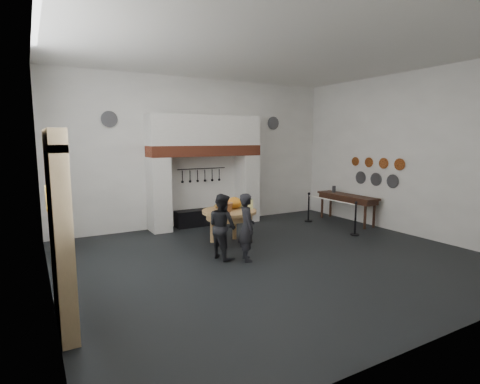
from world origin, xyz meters
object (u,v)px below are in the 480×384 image
visitor_near (247,227)px  barrier_post_near (355,219)px  visitor_far (222,226)px  work_table (229,211)px  iron_range (205,217)px  barrier_post_far (309,208)px  side_table (347,196)px

visitor_near → barrier_post_near: 3.77m
visitor_near → visitor_far: bearing=60.3°
barrier_post_near → visitor_far: bearing=179.8°
work_table → visitor_near: visitor_near is taller
iron_range → visitor_near: (-0.63, -3.61, 0.50)m
barrier_post_near → barrier_post_far: size_ratio=1.00×
work_table → side_table: bearing=4.2°
side_table → barrier_post_near: 1.69m
work_table → barrier_post_near: 3.61m
iron_range → work_table: bearing=-98.5°
visitor_far → barrier_post_far: (4.14, 1.98, -0.28)m
side_table → barrier_post_far: 1.28m
visitor_far → barrier_post_near: 4.15m
iron_range → visitor_near: 3.70m
visitor_far → barrier_post_far: 4.60m
work_table → barrier_post_near: bearing=-15.8°
side_table → work_table: bearing=-175.8°
visitor_near → barrier_post_near: (3.74, 0.38, -0.30)m
work_table → barrier_post_far: size_ratio=1.54×
work_table → visitor_far: bearing=-125.6°
iron_range → barrier_post_near: barrier_post_near is taller
iron_range → barrier_post_near: size_ratio=2.11×
work_table → barrier_post_near: (3.45, -0.98, -0.39)m
barrier_post_near → barrier_post_far: (0.00, 2.00, 0.00)m
iron_range → side_table: bearing=-25.1°
visitor_near → barrier_post_far: 4.45m
work_table → barrier_post_far: (3.45, 1.02, -0.39)m
visitor_near → visitor_far: (-0.40, 0.40, -0.01)m
iron_range → visitor_far: 3.41m
barrier_post_far → side_table: bearing=-35.3°
barrier_post_far → visitor_near: bearing=-147.5°
work_table → side_table: side_table is taller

